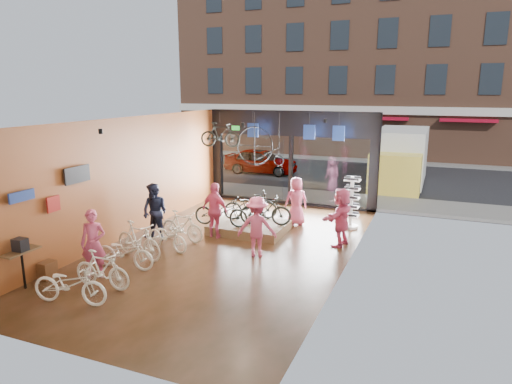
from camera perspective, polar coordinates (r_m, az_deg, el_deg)
The scene contains 36 objects.
ground_plane at distance 13.64m, azimuth -3.54°, elevation -7.26°, with size 7.00×12.00×0.04m, color black.
ceiling at distance 12.85m, azimuth -3.77°, elevation 9.05°, with size 7.00×12.00×0.04m, color black.
wall_left at distance 14.95m, azimuth -15.91°, elevation 1.69°, with size 0.04×12.00×3.80m, color brown.
wall_right at distance 12.04m, azimuth 11.63°, elevation -0.69°, with size 0.04×12.00×3.80m, color beige.
wall_back at distance 8.32m, azimuth -22.08°, elevation -7.51°, with size 7.00×0.04×3.80m, color beige.
storefront at distance 18.61m, azimuth 4.40°, elevation 4.25°, with size 7.00×0.26×3.80m, color black, non-canonical shape.
exit_sign at distance 19.23m, azimuth -2.54°, elevation 8.00°, with size 0.35×0.06×0.18m, color #198C26.
street_road at distance 27.52m, azimuth 10.08°, elevation 2.84°, with size 30.00×18.00×0.02m, color black.
sidewalk_near at distance 20.08m, azimuth 5.36°, elevation -0.48°, with size 30.00×2.40×0.12m, color slate.
sidewalk_far at distance 31.38m, azimuth 11.64°, elevation 4.11°, with size 30.00×2.00×0.12m, color slate.
opposite_building at distance 33.59m, azimuth 13.02°, elevation 16.49°, with size 26.00×5.00×14.00m, color brown.
street_car at distance 25.60m, azimuth 0.60°, elevation 3.91°, with size 1.65×4.10×1.40m, color gray.
box_truck at distance 22.84m, azimuth 17.47°, elevation 3.91°, with size 2.30×6.89×2.71m, color silver, non-canonical shape.
floor_bike_0 at distance 11.00m, azimuth -22.24°, elevation -10.61°, with size 0.61×1.75×0.92m, color silver.
floor_bike_1 at distance 11.56m, azimuth -18.69°, elevation -9.17°, with size 0.44×1.54×0.93m, color silver.
floor_bike_2 at distance 12.60m, azimuth -16.12°, elevation -7.23°, with size 0.59×1.70×0.89m, color silver.
floor_bike_3 at distance 13.20m, azimuth -14.50°, elevation -5.85°, with size 0.49×1.74×1.05m, color silver.
floor_bike_4 at distance 13.72m, azimuth -11.03°, elevation -5.44°, with size 0.55×1.59×0.84m, color silver.
floor_bike_5 at distance 14.39m, azimuth -9.23°, elevation -4.24°, with size 0.45×1.60×0.96m, color silver.
display_platform at distance 15.16m, azimuth -0.85°, elevation -4.49°, with size 2.40×1.80×0.30m, color #54371E.
display_bike_left at distance 14.77m, azimuth -4.39°, elevation -2.47°, with size 0.63×1.81×0.95m, color black.
display_bike_mid at distance 14.79m, azimuth 1.18°, elevation -2.28°, with size 0.48×1.68×1.01m, color black.
display_bike_right at distance 15.48m, azimuth -0.70°, elevation -1.70°, with size 0.63×1.82×0.95m, color black.
customer_0 at distance 12.18m, azimuth -19.66°, elevation -6.08°, with size 0.63×0.42×1.74m, color #CC4C72.
customer_1 at distance 14.52m, azimuth -12.52°, elevation -2.48°, with size 0.88×0.68×1.81m, color #161C33.
customer_2 at distance 14.50m, azimuth -5.11°, elevation -2.29°, with size 1.05×0.44×1.79m, color #CC4C72.
customer_3 at distance 12.83m, azimuth 0.10°, elevation -4.38°, with size 1.12×0.64×1.73m, color #CC4C72.
customer_4 at distance 15.84m, azimuth 5.04°, elevation -1.17°, with size 0.83×0.54×1.69m, color #CC4C72.
customer_5 at distance 13.94m, azimuth 10.59°, elevation -3.09°, with size 1.65×0.53×1.78m, color #CC4C72.
sunglasses_rack at distance 15.75m, azimuth 11.83°, elevation -1.29°, with size 0.53×0.43×1.79m, color white, non-canonical shape.
wall_merch at distance 12.50m, azimuth -25.07°, elevation -4.01°, with size 0.40×2.40×2.60m, color navy, non-canonical shape.
penny_farthing at distance 17.14m, azimuth 0.77°, elevation 5.58°, with size 1.84×0.06×1.47m, color black, non-canonical shape.
hung_bike at distance 17.69m, azimuth -4.52°, elevation 7.15°, with size 0.45×1.58×0.95m, color black.
jersey_left at distance 18.19m, azimuth -0.40°, elevation 7.74°, with size 0.45×0.03×0.55m, color #1E3F99.
jersey_mid at distance 17.44m, azimuth 6.67°, elevation 7.44°, with size 0.45×0.03×0.55m, color #1E3F99.
jersey_right at distance 17.18m, azimuth 10.28°, elevation 7.24°, with size 0.45×0.03×0.55m, color #1E3F99.
Camera 1 is at (5.59, -11.54, 4.65)m, focal length 32.00 mm.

